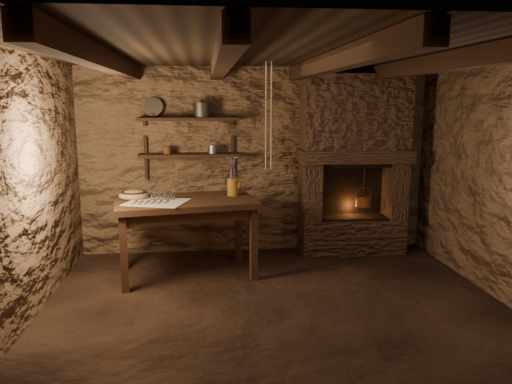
{
  "coord_description": "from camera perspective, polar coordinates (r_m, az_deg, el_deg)",
  "views": [
    {
      "loc": [
        -0.66,
        -4.45,
        1.96
      ],
      "look_at": [
        -0.11,
        0.9,
        0.98
      ],
      "focal_mm": 35.0,
      "sensor_mm": 36.0,
      "label": 1
    }
  ],
  "objects": [
    {
      "name": "right_wall",
      "position": [
        5.37,
        26.97,
        1.02
      ],
      "size": [
        0.04,
        4.0,
        2.4
      ],
      "primitive_type": "cube",
      "color": "brown",
      "rests_on": "floor"
    },
    {
      "name": "beam_far_left",
      "position": [
        4.54,
        -17.1,
        14.26
      ],
      "size": [
        0.14,
        3.95,
        0.16
      ],
      "primitive_type": "cube",
      "color": "black",
      "rests_on": "ceiling"
    },
    {
      "name": "shelf_upper",
      "position": [
        6.3,
        -7.74,
        8.27
      ],
      "size": [
        1.25,
        0.3,
        0.04
      ],
      "primitive_type": "cube",
      "color": "black",
      "rests_on": "back_wall"
    },
    {
      "name": "small_kettle",
      "position": [
        6.32,
        -4.97,
        4.9
      ],
      "size": [
        0.15,
        0.11,
        0.16
      ],
      "primitive_type": null,
      "rotation": [
        0.0,
        0.0,
        0.0
      ],
      "color": "gray",
      "rests_on": "shelf_lower"
    },
    {
      "name": "ceiling",
      "position": [
        4.52,
        2.61,
        15.85
      ],
      "size": [
        4.5,
        4.0,
        0.04
      ],
      "primitive_type": "cube",
      "color": "black",
      "rests_on": "back_wall"
    },
    {
      "name": "beam_far_right",
      "position": [
        4.96,
        20.53,
        13.69
      ],
      "size": [
        0.14,
        3.95,
        0.16
      ],
      "primitive_type": "cube",
      "color": "black",
      "rests_on": "ceiling"
    },
    {
      "name": "iron_stockpot",
      "position": [
        6.29,
        -6.18,
        9.22
      ],
      "size": [
        0.27,
        0.27,
        0.16
      ],
      "primitive_type": "cylinder",
      "rotation": [
        0.0,
        0.0,
        -0.34
      ],
      "color": "#322F2C",
      "rests_on": "shelf_upper"
    },
    {
      "name": "linen_cloth",
      "position": [
        5.52,
        -11.26,
        -1.13
      ],
      "size": [
        0.74,
        0.67,
        0.01
      ],
      "primitive_type": "cube",
      "rotation": [
        0.0,
        0.0,
        -0.32
      ],
      "color": "beige",
      "rests_on": "work_table"
    },
    {
      "name": "back_wall",
      "position": [
        6.53,
        -0.09,
        3.59
      ],
      "size": [
        4.5,
        0.04,
        2.4
      ],
      "primitive_type": "cube",
      "color": "brown",
      "rests_on": "floor"
    },
    {
      "name": "tin_pan",
      "position": [
        6.42,
        -11.65,
        9.47
      ],
      "size": [
        0.26,
        0.16,
        0.24
      ],
      "primitive_type": "cylinder",
      "rotation": [
        1.26,
        0.0,
        -0.22
      ],
      "color": "gray",
      "rests_on": "shelf_upper"
    },
    {
      "name": "beam_mid_right",
      "position": [
        4.61,
        8.96,
        14.51
      ],
      "size": [
        0.14,
        3.95,
        0.16
      ],
      "primitive_type": "cube",
      "color": "black",
      "rests_on": "ceiling"
    },
    {
      "name": "wooden_bowl",
      "position": [
        5.78,
        -13.79,
        -0.36
      ],
      "size": [
        0.4,
        0.4,
        0.12
      ],
      "primitive_type": "ellipsoid",
      "rotation": [
        0.0,
        0.0,
        0.24
      ],
      "color": "olive",
      "rests_on": "work_table"
    },
    {
      "name": "hanging_ropes",
      "position": [
        5.55,
        1.45,
        8.62
      ],
      "size": [
        0.08,
        0.08,
        1.2
      ],
      "primitive_type": null,
      "color": "tan",
      "rests_on": "ceiling"
    },
    {
      "name": "pewter_cutlery_row",
      "position": [
        5.5,
        -11.28,
        -1.07
      ],
      "size": [
        0.56,
        0.35,
        0.01
      ],
      "primitive_type": null,
      "rotation": [
        0.0,
        0.0,
        -0.32
      ],
      "color": "gray",
      "rests_on": "linen_cloth"
    },
    {
      "name": "left_wall",
      "position": [
        4.78,
        -25.24,
        0.14
      ],
      "size": [
        0.04,
        4.0,
        2.4
      ],
      "primitive_type": "cube",
      "color": "brown",
      "rests_on": "floor"
    },
    {
      "name": "hearth",
      "position": [
        6.55,
        11.1,
        3.65
      ],
      "size": [
        1.43,
        0.51,
        2.3
      ],
      "color": "#38251C",
      "rests_on": "floor"
    },
    {
      "name": "drinking_glasses",
      "position": [
        5.63,
        -10.96,
        -0.45
      ],
      "size": [
        0.2,
        0.06,
        0.08
      ],
      "primitive_type": null,
      "color": "silver",
      "rests_on": "linen_cloth"
    },
    {
      "name": "beam_mid_left",
      "position": [
        4.47,
        -3.97,
        14.74
      ],
      "size": [
        0.14,
        3.95,
        0.16
      ],
      "primitive_type": "cube",
      "color": "black",
      "rests_on": "ceiling"
    },
    {
      "name": "front_wall",
      "position": [
        2.65,
        8.87,
        -6.54
      ],
      "size": [
        4.5,
        0.04,
        2.4
      ],
      "primitive_type": "cube",
      "color": "brown",
      "rests_on": "floor"
    },
    {
      "name": "work_table",
      "position": [
        5.73,
        -7.97,
        -4.83
      ],
      "size": [
        1.67,
        1.12,
        0.88
      ],
      "rotation": [
        0.0,
        0.0,
        0.16
      ],
      "color": "black",
      "rests_on": "floor"
    },
    {
      "name": "floor",
      "position": [
        4.91,
        2.38,
        -13.28
      ],
      "size": [
        4.5,
        4.5,
        0.0
      ],
      "primitive_type": "plane",
      "color": "black",
      "rests_on": "ground"
    },
    {
      "name": "red_pot",
      "position": [
        6.62,
        12.17,
        -0.95
      ],
      "size": [
        0.23,
        0.23,
        0.54
      ],
      "rotation": [
        0.0,
        0.0,
        -0.26
      ],
      "color": "maroon",
      "rests_on": "hearth"
    },
    {
      "name": "stoneware_jug",
      "position": [
        5.79,
        -2.63,
        1.53
      ],
      "size": [
        0.16,
        0.16,
        0.46
      ],
      "rotation": [
        0.0,
        0.0,
        0.24
      ],
      "color": "#99641D",
      "rests_on": "work_table"
    },
    {
      "name": "shelf_lower",
      "position": [
        6.33,
        -7.64,
        4.2
      ],
      "size": [
        1.25,
        0.3,
        0.04
      ],
      "primitive_type": "cube",
      "color": "black",
      "rests_on": "back_wall"
    },
    {
      "name": "rusty_tin",
      "position": [
        6.33,
        -10.12,
        4.77
      ],
      "size": [
        0.13,
        0.13,
        0.1
      ],
      "primitive_type": "cylinder",
      "rotation": [
        0.0,
        0.0,
        0.38
      ],
      "color": "#5C2712",
      "rests_on": "shelf_lower"
    }
  ]
}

